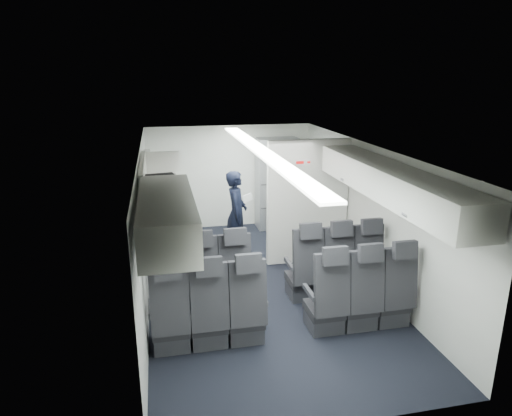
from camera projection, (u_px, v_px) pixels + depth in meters
name	position (u px, v px, depth m)	size (l,w,h in m)	color
cabin_shell	(262.00, 217.00, 6.77)	(3.41, 6.01, 2.16)	black
seat_row_front	(270.00, 277.00, 6.48)	(3.33, 0.56, 1.24)	#27272A
seat_row_mid	(287.00, 307.00, 5.63)	(3.33, 0.56, 1.24)	#27272A
overhead_bin_left_rear	(167.00, 216.00, 4.40)	(0.53, 1.80, 0.40)	silver
overhead_bin_left_front_open	(161.00, 186.00, 6.07)	(0.64, 1.70, 0.72)	#9E9E93
overhead_bin_right_rear	(428.00, 200.00, 4.97)	(0.53, 1.80, 0.40)	silver
overhead_bin_right_front	(360.00, 168.00, 6.61)	(0.53, 1.70, 0.40)	silver
bulkhead_partition	(307.00, 202.00, 7.73)	(1.40, 0.15, 2.13)	white
galley_unit	(277.00, 183.00, 9.56)	(0.85, 0.52, 1.90)	#939399
boarding_door	(150.00, 206.00, 7.94)	(0.12, 1.27, 1.86)	silver
flight_attendant	(237.00, 213.00, 8.12)	(0.56, 0.37, 1.55)	black
carry_on_bag	(160.00, 183.00, 5.88)	(0.37, 0.26, 0.22)	black
papers	(247.00, 198.00, 8.03)	(0.18, 0.02, 0.13)	white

